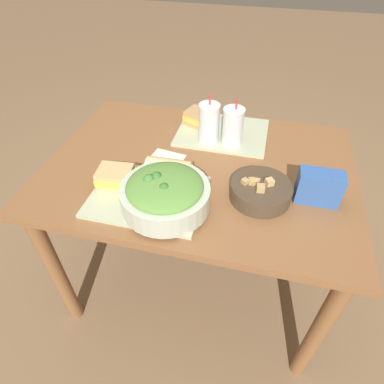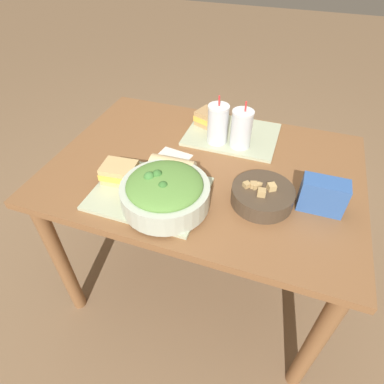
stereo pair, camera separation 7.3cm
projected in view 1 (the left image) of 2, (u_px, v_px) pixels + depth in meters
ground_plane at (197, 274)px, 1.74m from camera, size 12.00×12.00×0.00m
dining_table at (199, 187)px, 1.31m from camera, size 1.17×0.83×0.75m
tray_near at (148, 196)px, 1.10m from camera, size 0.38×0.30×0.01m
tray_far at (222, 132)px, 1.40m from camera, size 0.38×0.30×0.01m
salad_bowl at (165, 193)px, 1.02m from camera, size 0.29×0.29×0.12m
soup_bowl at (261, 191)px, 1.08m from camera, size 0.21×0.21×0.08m
sandwich_near at (116, 177)px, 1.12m from camera, size 0.13×0.11×0.06m
baguette_near at (169, 170)px, 1.13m from camera, size 0.16×0.08×0.08m
sandwich_far at (199, 118)px, 1.42m from camera, size 0.14×0.13×0.06m
drink_cup_dark at (208, 124)px, 1.30m from camera, size 0.09×0.09×0.20m
drink_cup_red at (233, 128)px, 1.28m from camera, size 0.09×0.09×0.20m
chip_bag at (319, 187)px, 1.05m from camera, size 0.14×0.07×0.11m
napkin_folded at (167, 158)px, 1.27m from camera, size 0.14×0.11×0.00m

